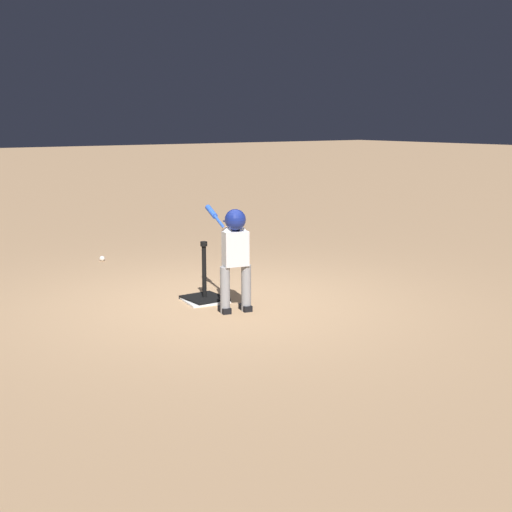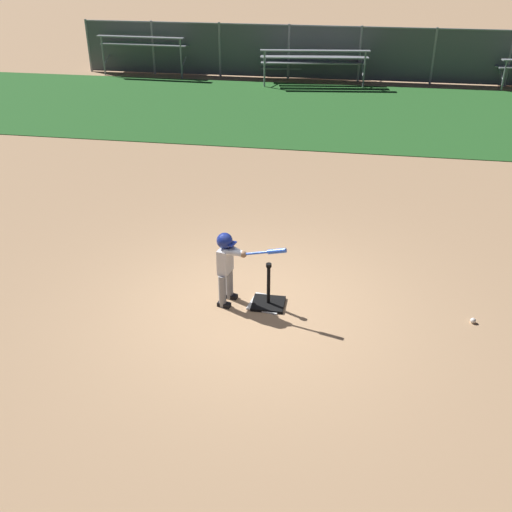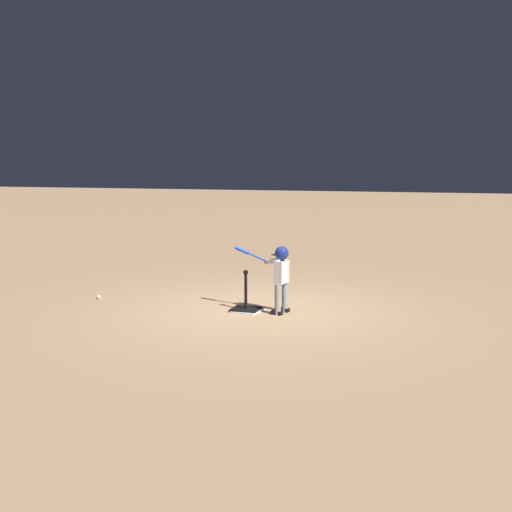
% 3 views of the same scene
% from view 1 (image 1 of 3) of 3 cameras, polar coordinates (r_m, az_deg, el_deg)
% --- Properties ---
extents(ground_plane, '(90.00, 90.00, 0.00)m').
position_cam_1_polar(ground_plane, '(7.83, -2.81, -3.70)').
color(ground_plane, tan).
extents(home_plate, '(0.51, 0.51, 0.02)m').
position_cam_1_polar(home_plate, '(7.88, -4.11, -3.57)').
color(home_plate, white).
rests_on(home_plate, ground_plane).
extents(batting_tee, '(0.45, 0.40, 0.66)m').
position_cam_1_polar(batting_tee, '(7.89, -4.14, -2.96)').
color(batting_tee, black).
rests_on(batting_tee, ground_plane).
extents(batter_child, '(0.97, 0.40, 1.08)m').
position_cam_1_polar(batter_child, '(7.32, -1.76, 0.72)').
color(batter_child, gray).
rests_on(batter_child, ground_plane).
extents(baseball, '(0.07, 0.07, 0.07)m').
position_cam_1_polar(baseball, '(10.30, -12.21, -0.19)').
color(baseball, white).
rests_on(baseball, ground_plane).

